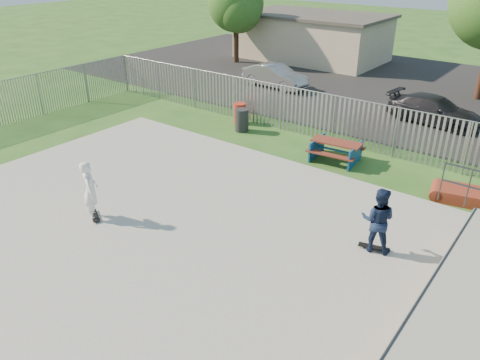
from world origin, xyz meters
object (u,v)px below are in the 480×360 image
Objects in this scene: car_silver at (275,76)px; skater_navy at (378,220)px; funbox at (471,197)px; tree_left at (236,4)px; picnic_table at (336,151)px; car_dark at (434,110)px; trash_bin_grey at (242,120)px; skater_white at (90,190)px; trash_bin_red at (240,113)px.

car_silver is 16.80m from skater_navy.
tree_left is (-18.67, 11.76, 3.74)m from funbox.
car_dark is at bearing 70.48° from picnic_table.
trash_bin_grey reaches higher than picnic_table.
tree_left reaches higher than skater_white.
skater_navy is 1.00× the size of skater_white.
trash_bin_grey is at bearing 140.24° from car_dark.
tree_left reaches higher than skater_navy.
trash_bin_grey is 0.17× the size of tree_left.
trash_bin_grey is 8.95m from car_dark.
picnic_table is 0.47× the size of car_dark.
skater_white is (4.10, -15.85, 0.37)m from car_silver.
car_dark is 0.73× the size of tree_left.
tree_left is 24.00m from skater_navy.
trash_bin_grey is at bearing 169.33° from picnic_table.
skater_white is (-3.61, -8.42, 0.65)m from picnic_table.
car_silver is at bearing 136.62° from funbox.
skater_white is (-8.60, -8.06, 0.85)m from funbox.
picnic_table is 4.84m from trash_bin_grey.
picnic_table is 0.90× the size of funbox.
car_silver reaches higher than picnic_table.
trash_bin_red is 8.99m from car_dark.
car_silver is at bearing 112.42° from trash_bin_grey.
skater_navy is 8.06m from skater_white.
skater_navy reaches higher than funbox.
car_silver is 7.88m from tree_left.
trash_bin_grey is 0.56× the size of skater_navy.
trash_bin_red is at bearing 132.38° from trash_bin_grey.
car_dark is 16.37m from tree_left.
car_silver is (-7.71, 7.43, 0.28)m from picnic_table.
tree_left is at bearing 60.41° from car_silver.
picnic_table reaches higher than funbox.
funbox is 0.56× the size of car_silver.
trash_bin_grey is at bearing -44.79° from skater_white.
picnic_table is at bearing -68.51° from skater_navy.
funbox is at bearing -4.49° from trash_bin_grey.
funbox is 1.23× the size of skater_navy.
car_silver is 9.37m from car_dark.
trash_bin_red is 11.07m from skater_navy.
tree_left is at bearing 128.60° from trash_bin_red.
trash_bin_grey is 10.04m from skater_navy.
picnic_table is 6.18m from skater_navy.
picnic_table is at bearing -4.91° from trash_bin_grey.
funbox is 10.65m from trash_bin_red.
picnic_table is at bearing -75.80° from skater_white.
skater_navy is at bearing -43.31° from tree_left.
picnic_table is 0.34× the size of tree_left.
trash_bin_red is at bearing -48.73° from skater_navy.
picnic_table is 2.13× the size of trash_bin_red.
picnic_table is at bearing -39.81° from tree_left.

